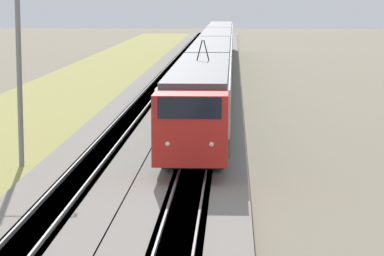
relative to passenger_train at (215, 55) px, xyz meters
name	(u,v)px	position (x,y,z in m)	size (l,w,h in m)	color
ballast_main	(132,118)	(-23.69, 4.35, -2.19)	(240.00, 4.40, 0.30)	gray
ballast_adjacent	(206,118)	(-23.69, 0.00, -2.19)	(240.00, 4.40, 0.30)	gray
track_main	(132,118)	(-23.69, 4.35, -2.18)	(240.00, 1.57, 0.45)	#4C4238
track_adjacent	(206,118)	(-23.69, 0.00, -2.18)	(240.00, 1.57, 0.45)	#4C4238
grass_verge	(28,119)	(-23.69, 10.52, -2.28)	(240.00, 9.91, 0.12)	#99934C
passenger_train	(215,55)	(0.00, 0.00, 0.00)	(86.64, 2.95, 5.00)	red
catenary_mast_mid	(20,65)	(-38.79, 7.31, 2.06)	(0.22, 2.56, 8.52)	slate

